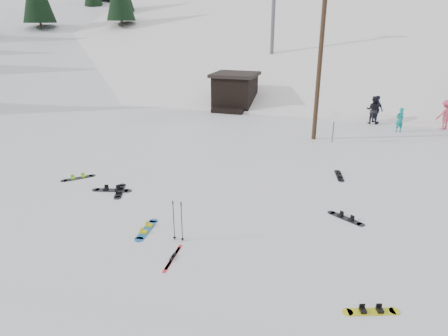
% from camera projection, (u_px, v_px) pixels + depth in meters
% --- Properties ---
extents(ground, '(200.00, 200.00, 0.00)m').
position_uv_depth(ground, '(195.00, 259.00, 11.98)').
color(ground, silver).
rests_on(ground, ground).
extents(ski_slope, '(60.00, 85.24, 65.97)m').
position_uv_depth(ski_slope, '(323.00, 140.00, 65.14)').
color(ski_slope, white).
rests_on(ski_slope, ground).
extents(ridge_left, '(47.54, 95.03, 58.38)m').
position_uv_depth(ridge_left, '(107.00, 127.00, 69.00)').
color(ridge_left, silver).
rests_on(ridge_left, ground).
extents(treeline_left, '(20.00, 64.00, 10.00)m').
position_uv_depth(treeline_left, '(80.00, 68.00, 57.42)').
color(treeline_left, black).
rests_on(treeline_left, ground).
extents(treeline_crest, '(50.00, 6.00, 10.00)m').
position_uv_depth(treeline_crest, '(340.00, 50.00, 88.47)').
color(treeline_crest, black).
rests_on(treeline_crest, ski_slope).
extents(utility_pole, '(2.00, 0.26, 9.00)m').
position_uv_depth(utility_pole, '(320.00, 58.00, 22.20)').
color(utility_pole, '#3A2819').
rests_on(utility_pole, ground).
extents(trail_sign, '(0.50, 0.09, 1.85)m').
position_uv_depth(trail_sign, '(334.00, 121.00, 22.71)').
color(trail_sign, '#595B60').
rests_on(trail_sign, ground).
extents(lift_hut, '(3.40, 4.10, 2.75)m').
position_uv_depth(lift_hut, '(235.00, 91.00, 31.57)').
color(lift_hut, black).
rests_on(lift_hut, ground).
extents(lift_tower_near, '(2.20, 0.36, 8.00)m').
position_uv_depth(lift_tower_near, '(274.00, 5.00, 37.05)').
color(lift_tower_near, '#595B60').
rests_on(lift_tower_near, ski_slope).
extents(hero_snowboard, '(0.43, 1.58, 0.11)m').
position_uv_depth(hero_snowboard, '(147.00, 229.00, 13.59)').
color(hero_snowboard, blue).
rests_on(hero_snowboard, ground).
extents(hero_skis, '(0.22, 1.51, 0.08)m').
position_uv_depth(hero_skis, '(173.00, 258.00, 12.00)').
color(hero_skis, red).
rests_on(hero_skis, ground).
extents(ski_poles, '(0.38, 0.10, 1.38)m').
position_uv_depth(ski_poles, '(178.00, 221.00, 12.74)').
color(ski_poles, black).
rests_on(ski_poles, ground).
extents(board_scatter_a, '(1.66, 0.64, 0.12)m').
position_uv_depth(board_scatter_a, '(112.00, 190.00, 16.69)').
color(board_scatter_a, black).
rests_on(board_scatter_a, ground).
extents(board_scatter_b, '(0.82, 1.51, 0.11)m').
position_uv_depth(board_scatter_b, '(120.00, 191.00, 16.61)').
color(board_scatter_b, black).
rests_on(board_scatter_b, ground).
extents(board_scatter_c, '(1.11, 1.20, 0.11)m').
position_uv_depth(board_scatter_c, '(78.00, 178.00, 17.97)').
color(board_scatter_c, black).
rests_on(board_scatter_c, ground).
extents(board_scatter_d, '(1.32, 0.91, 0.10)m').
position_uv_depth(board_scatter_d, '(346.00, 218.00, 14.36)').
color(board_scatter_d, black).
rests_on(board_scatter_d, ground).
extents(board_scatter_e, '(1.36, 0.66, 0.10)m').
position_uv_depth(board_scatter_e, '(371.00, 311.00, 9.80)').
color(board_scatter_e, yellow).
rests_on(board_scatter_e, ground).
extents(board_scatter_f, '(0.52, 1.46, 0.10)m').
position_uv_depth(board_scatter_f, '(339.00, 176.00, 18.23)').
color(board_scatter_f, black).
rests_on(board_scatter_f, ground).
extents(skier_teal, '(0.67, 0.62, 1.54)m').
position_uv_depth(skier_teal, '(400.00, 120.00, 25.09)').
color(skier_teal, '#0D8881').
rests_on(skier_teal, ground).
extents(skier_dark, '(1.04, 0.88, 1.88)m').
position_uv_depth(skier_dark, '(373.00, 110.00, 26.95)').
color(skier_dark, black).
rests_on(skier_dark, ground).
extents(skier_pink, '(1.42, 1.21, 1.90)m').
position_uv_depth(skier_pink, '(446.00, 115.00, 25.60)').
color(skier_pink, '#C44558').
rests_on(skier_pink, ground).
extents(skier_navy, '(1.08, 1.14, 1.89)m').
position_uv_depth(skier_navy, '(376.00, 109.00, 27.07)').
color(skier_navy, '#191E3F').
rests_on(skier_navy, ground).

